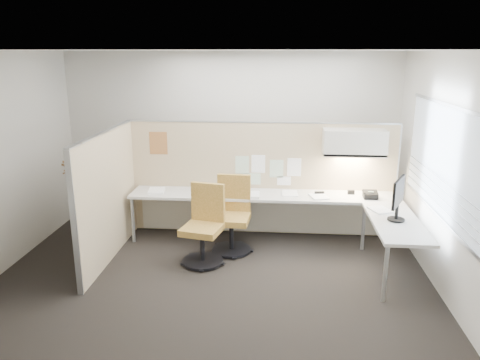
# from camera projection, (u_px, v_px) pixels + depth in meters

# --- Properties ---
(floor) EXTENTS (5.50, 4.50, 0.01)m
(floor) POSITION_uv_depth(u_px,v_px,m) (213.00, 276.00, 6.01)
(floor) COLOR black
(floor) RESTS_ON ground
(ceiling) EXTENTS (5.50, 4.50, 0.01)m
(ceiling) POSITION_uv_depth(u_px,v_px,m) (209.00, 50.00, 5.26)
(ceiling) COLOR white
(ceiling) RESTS_ON wall_back
(wall_back) EXTENTS (5.50, 0.02, 2.80)m
(wall_back) POSITION_uv_depth(u_px,v_px,m) (230.00, 138.00, 7.80)
(wall_back) COLOR beige
(wall_back) RESTS_ON ground
(wall_front) EXTENTS (5.50, 0.02, 2.80)m
(wall_front) POSITION_uv_depth(u_px,v_px,m) (168.00, 245.00, 3.48)
(wall_front) COLOR beige
(wall_front) RESTS_ON ground
(wall_right) EXTENTS (0.02, 4.50, 2.80)m
(wall_right) POSITION_uv_depth(u_px,v_px,m) (446.00, 175.00, 5.42)
(wall_right) COLOR beige
(wall_right) RESTS_ON ground
(window_pane) EXTENTS (0.01, 2.80, 1.30)m
(window_pane) POSITION_uv_depth(u_px,v_px,m) (445.00, 163.00, 5.38)
(window_pane) COLOR #9BA8B4
(window_pane) RESTS_ON wall_right
(partition_back) EXTENTS (4.10, 0.06, 1.75)m
(partition_back) POSITION_uv_depth(u_px,v_px,m) (261.00, 179.00, 7.27)
(partition_back) COLOR tan
(partition_back) RESTS_ON floor
(partition_left) EXTENTS (0.06, 2.20, 1.75)m
(partition_left) POSITION_uv_depth(u_px,v_px,m) (108.00, 197.00, 6.38)
(partition_left) COLOR tan
(partition_left) RESTS_ON floor
(desk) EXTENTS (4.00, 2.07, 0.73)m
(desk) POSITION_uv_depth(u_px,v_px,m) (286.00, 206.00, 6.86)
(desk) COLOR beige
(desk) RESTS_ON floor
(overhead_bin) EXTENTS (0.90, 0.36, 0.38)m
(overhead_bin) POSITION_uv_depth(u_px,v_px,m) (354.00, 143.00, 6.79)
(overhead_bin) COLOR beige
(overhead_bin) RESTS_ON partition_back
(task_light_strip) EXTENTS (0.60, 0.06, 0.02)m
(task_light_strip) POSITION_uv_depth(u_px,v_px,m) (353.00, 157.00, 6.85)
(task_light_strip) COLOR #FFEABF
(task_light_strip) RESTS_ON overhead_bin
(pinned_papers) EXTENTS (1.01, 0.00, 0.47)m
(pinned_papers) POSITION_uv_depth(u_px,v_px,m) (267.00, 170.00, 7.19)
(pinned_papers) COLOR #8CBF8C
(pinned_papers) RESTS_ON partition_back
(poster) EXTENTS (0.28, 0.00, 0.35)m
(poster) POSITION_uv_depth(u_px,v_px,m) (158.00, 143.00, 7.22)
(poster) COLOR orange
(poster) RESTS_ON partition_back
(chair_left) EXTENTS (0.59, 0.61, 1.06)m
(chair_left) POSITION_uv_depth(u_px,v_px,m) (204.00, 227.00, 6.31)
(chair_left) COLOR black
(chair_left) RESTS_ON floor
(chair_right) EXTENTS (0.57, 0.57, 1.07)m
(chair_right) POSITION_uv_depth(u_px,v_px,m) (232.00, 217.00, 6.69)
(chair_right) COLOR black
(chair_right) RESTS_ON floor
(monitor) EXTENTS (0.25, 0.48, 0.54)m
(monitor) POSITION_uv_depth(u_px,v_px,m) (398.00, 197.00, 5.80)
(monitor) COLOR black
(monitor) RESTS_ON desk
(phone) EXTENTS (0.21, 0.20, 0.12)m
(phone) POSITION_uv_depth(u_px,v_px,m) (370.00, 195.00, 6.77)
(phone) COLOR black
(phone) RESTS_ON desk
(stapler) EXTENTS (0.14, 0.06, 0.05)m
(stapler) POSITION_uv_depth(u_px,v_px,m) (319.00, 193.00, 6.94)
(stapler) COLOR black
(stapler) RESTS_ON desk
(tape_dispenser) EXTENTS (0.10, 0.06, 0.06)m
(tape_dispenser) POSITION_uv_depth(u_px,v_px,m) (351.00, 192.00, 6.97)
(tape_dispenser) COLOR black
(tape_dispenser) RESTS_ON desk
(coat_hook) EXTENTS (0.18, 0.45, 1.35)m
(coat_hook) POSITION_uv_depth(u_px,v_px,m) (72.00, 174.00, 5.42)
(coat_hook) COLOR silver
(coat_hook) RESTS_ON partition_left
(paper_stack_0) EXTENTS (0.27, 0.33, 0.03)m
(paper_stack_0) POSITION_uv_depth(u_px,v_px,m) (157.00, 191.00, 7.11)
(paper_stack_0) COLOR white
(paper_stack_0) RESTS_ON desk
(paper_stack_1) EXTENTS (0.23, 0.30, 0.02)m
(paper_stack_1) POSITION_uv_depth(u_px,v_px,m) (211.00, 191.00, 7.09)
(paper_stack_1) COLOR white
(paper_stack_1) RESTS_ON desk
(paper_stack_2) EXTENTS (0.24, 0.31, 0.04)m
(paper_stack_2) POSITION_uv_depth(u_px,v_px,m) (252.00, 195.00, 6.88)
(paper_stack_2) COLOR white
(paper_stack_2) RESTS_ON desk
(paper_stack_3) EXTENTS (0.24, 0.31, 0.01)m
(paper_stack_3) POSITION_uv_depth(u_px,v_px,m) (290.00, 193.00, 7.00)
(paper_stack_3) COLOR white
(paper_stack_3) RESTS_ON desk
(paper_stack_4) EXTENTS (0.30, 0.35, 0.02)m
(paper_stack_4) POSITION_uv_depth(u_px,v_px,m) (319.00, 196.00, 6.84)
(paper_stack_4) COLOR white
(paper_stack_4) RESTS_ON desk
(paper_stack_5) EXTENTS (0.32, 0.36, 0.02)m
(paper_stack_5) POSITION_uv_depth(u_px,v_px,m) (380.00, 210.00, 6.26)
(paper_stack_5) COLOR white
(paper_stack_5) RESTS_ON desk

